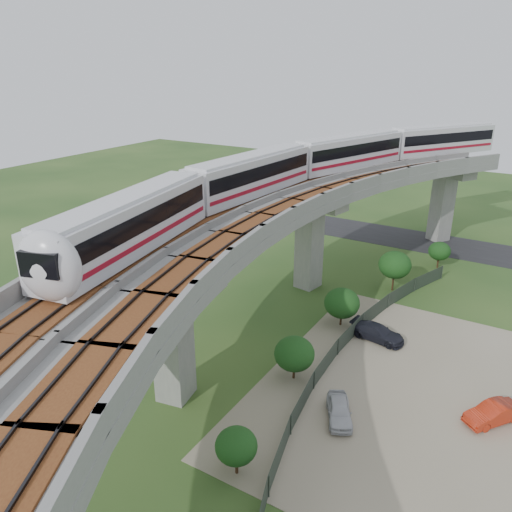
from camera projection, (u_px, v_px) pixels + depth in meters
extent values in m
plane|color=#23471C|center=(246.00, 327.00, 43.10)|extent=(160.00, 160.00, 0.00)
cube|color=gray|center=(400.00, 391.00, 34.78)|extent=(18.00, 26.00, 0.04)
cube|color=#232326|center=(364.00, 231.00, 67.00)|extent=(60.00, 8.00, 0.03)
cube|color=#99968E|center=(442.00, 208.00, 62.52)|extent=(2.86, 2.93, 8.40)
cube|color=#99968E|center=(447.00, 170.00, 60.75)|extent=(7.21, 5.74, 1.20)
cube|color=#99968E|center=(309.00, 247.00, 49.42)|extent=(2.35, 2.51, 8.40)
cube|color=#99968E|center=(311.00, 200.00, 47.65)|extent=(7.31, 3.58, 1.20)
cube|color=#99968E|center=(173.00, 343.00, 32.81)|extent=(2.35, 2.51, 8.40)
cube|color=#99968E|center=(168.00, 276.00, 31.05)|extent=(7.31, 3.58, 1.20)
cube|color=gray|center=(412.00, 167.00, 57.60)|extent=(16.42, 20.91, 0.80)
cube|color=gray|center=(386.00, 153.00, 60.64)|extent=(8.66, 17.08, 1.00)
cube|color=gray|center=(445.00, 165.00, 53.91)|extent=(8.66, 17.08, 1.00)
cube|color=brown|center=(398.00, 160.00, 59.15)|extent=(10.68, 18.08, 0.12)
cube|color=black|center=(398.00, 159.00, 59.11)|extent=(9.69, 17.59, 0.12)
cube|color=brown|center=(428.00, 166.00, 55.71)|extent=(10.68, 18.08, 0.12)
cube|color=black|center=(429.00, 165.00, 55.67)|extent=(9.69, 17.59, 0.12)
cube|color=gray|center=(303.00, 193.00, 46.36)|extent=(11.77, 20.03, 0.80)
cube|color=gray|center=(267.00, 177.00, 48.59)|extent=(3.22, 18.71, 1.00)
cube|color=gray|center=(344.00, 191.00, 43.47)|extent=(3.22, 18.71, 1.00)
cube|color=brown|center=(285.00, 184.00, 47.50)|extent=(5.44, 19.05, 0.12)
cube|color=black|center=(285.00, 183.00, 47.46)|extent=(4.35, 18.88, 0.12)
cube|color=brown|center=(324.00, 192.00, 44.88)|extent=(5.44, 19.05, 0.12)
cube|color=black|center=(324.00, 190.00, 44.84)|extent=(4.35, 18.88, 0.12)
cube|color=gray|center=(178.00, 254.00, 31.81)|extent=(11.77, 20.03, 0.80)
cube|color=gray|center=(121.00, 232.00, 33.00)|extent=(3.22, 18.71, 1.00)
cube|color=gray|center=(239.00, 250.00, 29.97)|extent=(3.22, 18.71, 1.00)
cube|color=brown|center=(148.00, 243.00, 32.42)|extent=(5.44, 19.05, 0.12)
cube|color=black|center=(148.00, 241.00, 32.38)|extent=(4.35, 18.88, 0.12)
cube|color=brown|center=(208.00, 252.00, 30.87)|extent=(5.44, 19.05, 0.12)
cube|color=black|center=(208.00, 250.00, 30.82)|extent=(4.35, 18.88, 0.12)
cube|color=gray|center=(87.00, 449.00, 14.64)|extent=(8.66, 17.08, 1.00)
cube|color=brown|center=(21.00, 456.00, 14.97)|extent=(10.68, 18.08, 0.12)
cube|color=black|center=(20.00, 453.00, 14.92)|extent=(9.69, 17.59, 0.12)
cube|color=silver|center=(130.00, 224.00, 30.23)|extent=(5.36, 15.24, 3.20)
cube|color=silver|center=(127.00, 197.00, 29.60)|extent=(4.69, 14.41, 0.22)
cube|color=black|center=(129.00, 217.00, 30.06)|extent=(5.31, 14.66, 1.15)
cube|color=#A51024|center=(131.00, 236.00, 30.50)|extent=(5.31, 14.66, 0.30)
cube|color=black|center=(132.00, 247.00, 30.77)|extent=(4.17, 12.88, 0.28)
cube|color=silver|center=(251.00, 175.00, 43.03)|extent=(3.74, 15.15, 3.20)
cube|color=silver|center=(251.00, 156.00, 42.40)|extent=(3.14, 14.37, 0.22)
cube|color=black|center=(251.00, 170.00, 42.86)|extent=(3.75, 14.56, 1.15)
cube|color=#A51024|center=(251.00, 184.00, 43.30)|extent=(3.75, 14.56, 0.30)
cube|color=black|center=(251.00, 192.00, 43.56)|extent=(2.78, 12.85, 0.28)
cube|color=silver|center=(349.00, 152.00, 53.74)|extent=(7.29, 15.09, 3.20)
cube|color=silver|center=(350.00, 136.00, 53.12)|extent=(6.54, 14.21, 0.22)
cube|color=black|center=(349.00, 148.00, 53.58)|extent=(7.15, 14.54, 1.15)
cube|color=#A51024|center=(349.00, 159.00, 54.02)|extent=(7.15, 14.54, 0.30)
cube|color=black|center=(348.00, 166.00, 54.28)|extent=(5.82, 12.70, 0.28)
cube|color=silver|center=(442.00, 140.00, 61.71)|extent=(10.38, 14.08, 3.20)
cube|color=silver|center=(444.00, 126.00, 61.09)|extent=(9.52, 13.16, 0.22)
cube|color=black|center=(442.00, 136.00, 61.55)|extent=(10.11, 13.61, 1.15)
cube|color=#A51024|center=(441.00, 146.00, 61.99)|extent=(10.11, 13.61, 0.30)
cube|color=black|center=(440.00, 152.00, 62.25)|extent=(8.49, 11.75, 0.28)
ellipsoid|color=silver|center=(50.00, 266.00, 23.73)|extent=(3.72, 2.72, 3.64)
cylinder|color=#2D382D|center=(442.00, 272.00, 52.32)|extent=(0.08, 0.08, 1.50)
cube|color=#2D382D|center=(428.00, 278.00, 50.89)|extent=(1.69, 4.77, 1.40)
cylinder|color=#2D382D|center=(415.00, 285.00, 49.38)|extent=(0.08, 0.08, 1.50)
cube|color=#2D382D|center=(402.00, 292.00, 47.79)|extent=(1.23, 4.91, 1.40)
cylinder|color=#2D382D|center=(389.00, 301.00, 46.12)|extent=(0.08, 0.08, 1.50)
cube|color=#2D382D|center=(376.00, 310.00, 44.38)|extent=(0.75, 4.99, 1.40)
cylinder|color=#2D382D|center=(363.00, 321.00, 42.56)|extent=(0.08, 0.08, 1.50)
cube|color=#2D382D|center=(351.00, 333.00, 40.69)|extent=(0.27, 5.04, 1.40)
cylinder|color=#2D382D|center=(338.00, 347.00, 38.75)|extent=(0.08, 0.08, 1.50)
cube|color=#2D382D|center=(326.00, 362.00, 36.75)|extent=(0.27, 5.04, 1.40)
cylinder|color=#2D382D|center=(314.00, 380.00, 34.70)|extent=(0.08, 0.08, 1.50)
cube|color=#2D382D|center=(303.00, 401.00, 32.60)|extent=(0.75, 4.99, 1.40)
cylinder|color=#2D382D|center=(291.00, 425.00, 30.46)|extent=(0.08, 0.08, 1.50)
cube|color=#2D382D|center=(280.00, 453.00, 28.28)|extent=(1.23, 4.91, 1.40)
cylinder|color=#2D382D|center=(269.00, 487.00, 26.07)|extent=(0.08, 0.08, 1.50)
cylinder|color=#382314|center=(438.00, 262.00, 55.13)|extent=(0.18, 0.18, 1.28)
ellipsoid|color=#123916|center=(439.00, 251.00, 54.63)|extent=(2.38, 2.38, 2.02)
cylinder|color=#382314|center=(393.00, 282.00, 49.69)|extent=(0.18, 0.18, 1.79)
ellipsoid|color=#123916|center=(395.00, 265.00, 49.01)|extent=(3.19, 3.19, 2.71)
cylinder|color=#382314|center=(341.00, 319.00, 43.23)|extent=(0.18, 0.18, 1.22)
ellipsoid|color=#123916|center=(342.00, 303.00, 42.67)|extent=(3.05, 3.05, 2.59)
cylinder|color=#382314|center=(294.00, 371.00, 35.96)|extent=(0.18, 0.18, 1.21)
ellipsoid|color=#123916|center=(294.00, 354.00, 35.42)|extent=(2.90, 2.90, 2.47)
cylinder|color=#382314|center=(237.00, 465.00, 27.67)|extent=(0.18, 0.18, 1.22)
ellipsoid|color=#123916|center=(236.00, 446.00, 27.19)|extent=(2.36, 2.36, 2.00)
imported|color=silver|center=(339.00, 410.00, 31.87)|extent=(3.03, 3.96, 1.26)
imported|color=#B62710|center=(493.00, 413.00, 31.58)|extent=(3.48, 3.95, 1.29)
imported|color=black|center=(377.00, 332.00, 40.91)|extent=(4.66, 2.38, 1.30)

